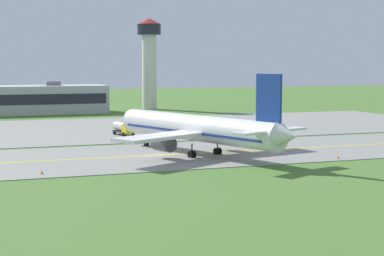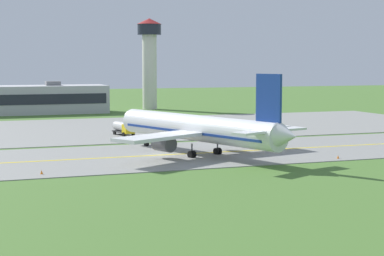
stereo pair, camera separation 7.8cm
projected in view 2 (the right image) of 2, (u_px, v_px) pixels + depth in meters
ground_plane at (160, 156)px, 97.71m from camera, size 500.00×500.00×0.00m
taxiway_strip at (160, 155)px, 97.71m from camera, size 240.00×28.00×0.10m
apron_pad at (149, 127)px, 140.41m from camera, size 140.00×52.00×0.10m
taxiway_centreline at (160, 155)px, 97.70m from camera, size 220.00×0.60×0.01m
airplane_lead at (198, 129)px, 97.71m from camera, size 31.47×38.21×12.70m
service_truck_baggage at (264, 125)px, 130.14m from camera, size 4.37×6.31×2.65m
service_truck_catering at (123, 128)px, 124.63m from camera, size 3.45×6.31×2.65m
terminal_building at (17, 100)px, 177.16m from camera, size 49.28×13.64×9.02m
control_tower at (149, 55)px, 194.57m from camera, size 7.60×7.60×27.65m
traffic_cone_near_edge at (42, 172)px, 81.01m from camera, size 0.44×0.44×0.60m
traffic_cone_mid_edge at (338, 157)px, 94.19m from camera, size 0.44×0.44×0.60m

